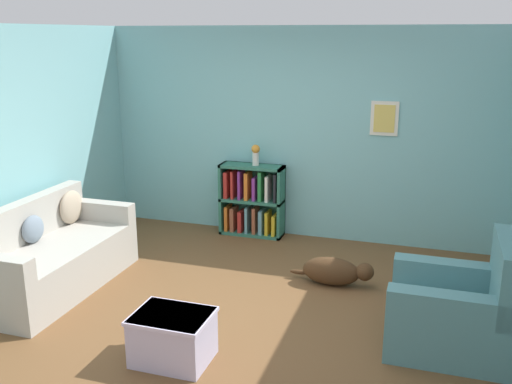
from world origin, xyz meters
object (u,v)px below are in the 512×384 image
at_px(coffee_table, 173,336).
at_px(recliner_chair, 459,311).
at_px(dog, 335,271).
at_px(couch, 50,257).
at_px(bookshelf, 252,201).
at_px(vase, 256,154).

bearing_deg(coffee_table, recliner_chair, 22.27).
bearing_deg(dog, couch, -161.09).
height_order(bookshelf, recliner_chair, recliner_chair).
relative_size(couch, bookshelf, 2.01).
height_order(bookshelf, dog, bookshelf).
xyz_separation_m(couch, vase, (1.50, 2.14, 0.73)).
relative_size(recliner_chair, coffee_table, 1.60).
xyz_separation_m(coffee_table, dog, (0.97, 1.79, -0.06)).
xyz_separation_m(recliner_chair, coffee_table, (-2.14, -0.87, -0.12)).
distance_m(couch, coffee_table, 1.97).
bearing_deg(vase, dog, -44.16).
height_order(bookshelf, coffee_table, bookshelf).
height_order(recliner_chair, dog, recliner_chair).
bearing_deg(coffee_table, dog, 61.61).
bearing_deg(recliner_chair, vase, 138.70).
bearing_deg(vase, couch, -124.97).
relative_size(couch, recliner_chair, 1.89).
xyz_separation_m(bookshelf, coffee_table, (0.33, -3.01, -0.22)).
relative_size(bookshelf, coffee_table, 1.51).
distance_m(bookshelf, coffee_table, 3.03).
distance_m(coffee_table, vase, 3.12).
bearing_deg(recliner_chair, bookshelf, 139.17).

